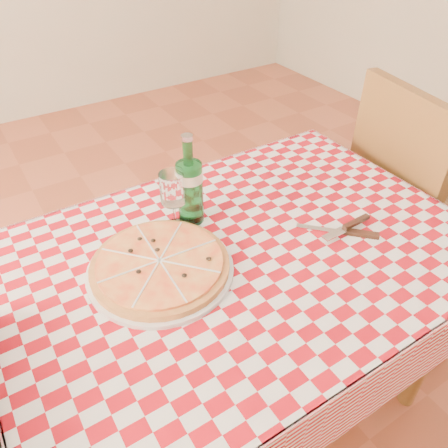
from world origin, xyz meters
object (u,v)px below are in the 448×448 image
object	(u,v)px
chair_near	(409,195)
water_bottle	(189,180)
dining_table	(241,276)
pizza_plate	(160,265)
wine_glass	(173,201)

from	to	relation	value
chair_near	water_bottle	bearing A→B (deg)	-176.33
dining_table	water_bottle	size ratio (longest dim) A/B	4.38
dining_table	pizza_plate	world-z (taller)	pizza_plate
dining_table	pizza_plate	distance (m)	0.26
pizza_plate	wine_glass	distance (m)	0.20
chair_near	wine_glass	bearing A→B (deg)	-175.83
dining_table	water_bottle	xyz separation A→B (m)	(-0.05, 0.19, 0.24)
wine_glass	chair_near	bearing A→B (deg)	-6.59
dining_table	pizza_plate	bearing A→B (deg)	168.65
dining_table	wine_glass	distance (m)	0.29
pizza_plate	water_bottle	world-z (taller)	water_bottle
chair_near	water_bottle	world-z (taller)	water_bottle
pizza_plate	wine_glass	world-z (taller)	wine_glass
water_bottle	chair_near	bearing A→B (deg)	-7.09
chair_near	pizza_plate	size ratio (longest dim) A/B	2.71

